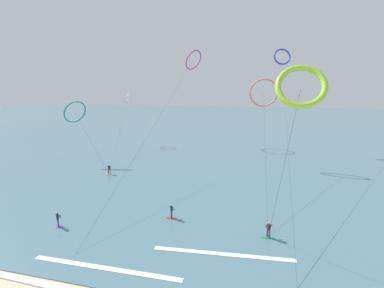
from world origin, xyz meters
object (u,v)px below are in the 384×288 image
surfer_crimson (172,212)px  kite_lime (301,86)px  kite_teal (75,112)px  surfer_violet (58,220)px  kite_ivory (128,98)px  surfer_emerald (268,231)px  kite_magenta (193,60)px  surfer_amber (109,170)px  kite_cobalt (282,57)px  kite_coral (264,93)px

surfer_crimson → kite_lime: 18.84m
kite_teal → kite_lime: bearing=-37.8°
surfer_violet → kite_teal: (-13.95, 22.50, 9.26)m
kite_ivory → surfer_emerald: bearing=32.3°
surfer_crimson → kite_magenta: 48.10m
surfer_amber → kite_teal: kite_teal is taller
kite_lime → kite_cobalt: kite_cobalt is taller
kite_lime → kite_coral: (-1.36, 30.20, -0.93)m
surfer_violet → kite_coral: (21.41, 29.12, 12.84)m
kite_cobalt → kite_teal: kite_cobalt is taller
surfer_crimson → kite_coral: bearing=133.7°
surfer_emerald → surfer_violet: bearing=58.5°
surfer_violet → kite_ivory: 44.84m
surfer_violet → kite_magenta: 51.76m
kite_lime → kite_coral: 30.24m
kite_ivory → surfer_amber: bearing=9.8°
surfer_violet → kite_cobalt: 55.68m
surfer_crimson → surfer_amber: (-15.02, 12.29, 0.00)m
surfer_emerald → kite_magenta: bearing=-17.4°
surfer_crimson → kite_coral: (10.24, 24.67, 12.84)m
kite_lime → kite_teal: (-36.71, 23.58, -4.51)m
surfer_emerald → kite_lime: bearing=157.6°
kite_magenta → kite_cobalt: (21.69, -2.43, -0.03)m
surfer_crimson → kite_cobalt: bearing=136.4°
surfer_violet → surfer_crimson: size_ratio=1.00×
surfer_violet → kite_cobalt: size_ratio=0.03×
surfer_emerald → kite_coral: (-0.19, 26.27, 12.84)m
kite_magenta → kite_teal: kite_magenta is taller
kite_ivory → kite_teal: bearing=-13.9°
surfer_crimson → surfer_amber: same height
surfer_violet → kite_teal: 28.05m
surfer_amber → kite_lime: (26.61, -17.81, 13.78)m
surfer_emerald → kite_lime: (1.17, -3.93, 13.78)m
surfer_crimson → kite_ivory: bearing=-171.5°
kite_ivory → kite_lime: bearing=30.5°
surfer_crimson → kite_ivory: size_ratio=0.06×
kite_magenta → kite_cobalt: bearing=111.6°
surfer_emerald → kite_coral: size_ratio=0.06×
surfer_violet → surfer_amber: 17.17m
surfer_amber → kite_lime: size_ratio=0.10×
kite_lime → surfer_amber: bearing=148.0°
surfer_crimson → kite_coral: 29.64m
kite_lime → kite_coral: size_ratio=0.61×
surfer_emerald → kite_magenta: size_ratio=0.03×
kite_ivory → kite_coral: kite_coral is taller
kite_magenta → kite_cobalt: kite_magenta is taller
surfer_emerald → surfer_crimson: same height
kite_cobalt → kite_teal: size_ratio=4.00×
surfer_crimson → surfer_amber: 19.40m
kite_coral → kite_teal: size_ratio=2.14×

